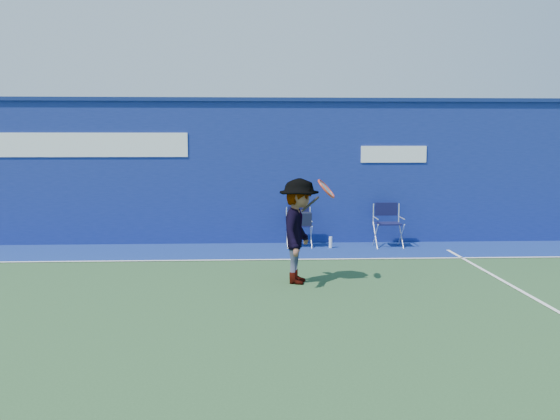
{
  "coord_description": "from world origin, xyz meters",
  "views": [
    {
      "loc": [
        0.61,
        -7.5,
        2.18
      ],
      "look_at": [
        1.07,
        2.6,
        1.0
      ],
      "focal_mm": 38.0,
      "sensor_mm": 36.0,
      "label": 1
    }
  ],
  "objects_px": {
    "water_bottle": "(331,242)",
    "directors_chair_right": "(388,233)",
    "directors_chair_left": "(299,230)",
    "tennis_player": "(299,231)"
  },
  "relations": [
    {
      "from": "water_bottle",
      "to": "tennis_player",
      "type": "relative_size",
      "value": 0.15
    },
    {
      "from": "directors_chair_left",
      "to": "water_bottle",
      "type": "height_order",
      "value": "directors_chair_left"
    },
    {
      "from": "directors_chair_left",
      "to": "water_bottle",
      "type": "distance_m",
      "value": 0.7
    },
    {
      "from": "directors_chair_left",
      "to": "directors_chair_right",
      "type": "relative_size",
      "value": 0.92
    },
    {
      "from": "water_bottle",
      "to": "directors_chair_right",
      "type": "bearing_deg",
      "value": 4.85
    },
    {
      "from": "directors_chair_left",
      "to": "directors_chair_right",
      "type": "height_order",
      "value": "directors_chair_right"
    },
    {
      "from": "water_bottle",
      "to": "directors_chair_left",
      "type": "bearing_deg",
      "value": 164.59
    },
    {
      "from": "directors_chair_left",
      "to": "directors_chair_right",
      "type": "xyz_separation_m",
      "value": [
        1.84,
        -0.07,
        -0.06
      ]
    },
    {
      "from": "directors_chair_left",
      "to": "tennis_player",
      "type": "distance_m",
      "value": 3.14
    },
    {
      "from": "water_bottle",
      "to": "tennis_player",
      "type": "bearing_deg",
      "value": -106.73
    }
  ]
}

